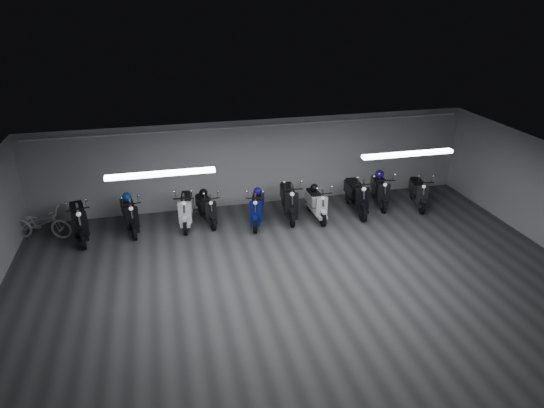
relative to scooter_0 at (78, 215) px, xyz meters
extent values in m
cube|color=#343436|center=(5.36, -3.71, -0.74)|extent=(14.00, 10.00, 0.01)
cube|color=gray|center=(5.36, -3.71, 2.07)|extent=(14.00, 10.00, 0.01)
cube|color=#9C9C9E|center=(5.36, 1.30, 0.67)|extent=(14.00, 0.01, 2.80)
cube|color=#9C9C9E|center=(5.36, -8.71, 0.67)|extent=(14.00, 0.01, 2.80)
cube|color=white|center=(2.36, -2.71, 2.01)|extent=(2.40, 0.18, 0.08)
cube|color=white|center=(8.36, -2.71, 2.01)|extent=(2.40, 0.18, 0.08)
cylinder|color=white|center=(5.36, 1.21, 1.89)|extent=(13.60, 0.05, 0.05)
imported|color=white|center=(-1.08, 0.30, -0.17)|extent=(1.83, 1.06, 1.12)
sphere|color=#150C85|center=(5.10, 0.02, 0.21)|extent=(0.24, 0.24, 0.24)
sphere|color=black|center=(3.52, 0.41, 0.16)|extent=(0.25, 0.25, 0.25)
sphere|color=#230D90|center=(9.23, 0.42, 0.25)|extent=(0.28, 0.28, 0.28)
sphere|color=#0D3A96|center=(1.31, 0.43, 0.24)|extent=(0.27, 0.27, 0.27)
sphere|color=black|center=(6.87, -0.02, 0.18)|extent=(0.25, 0.25, 0.25)
camera|label=1|loc=(2.42, -13.03, 5.76)|focal=31.90mm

